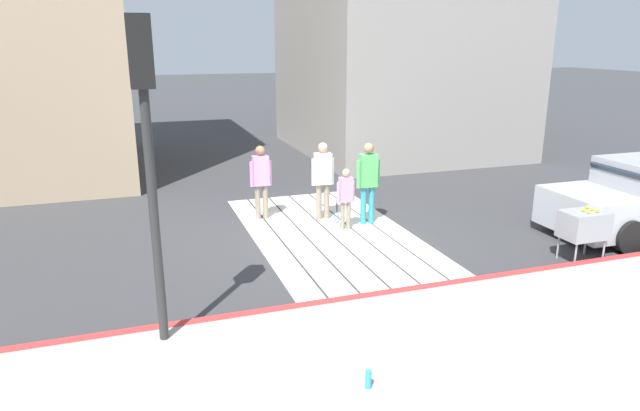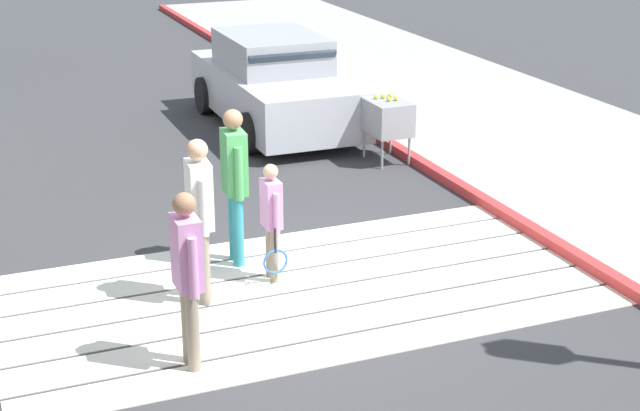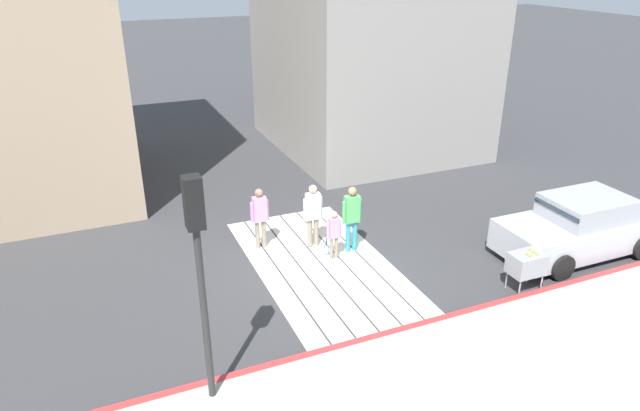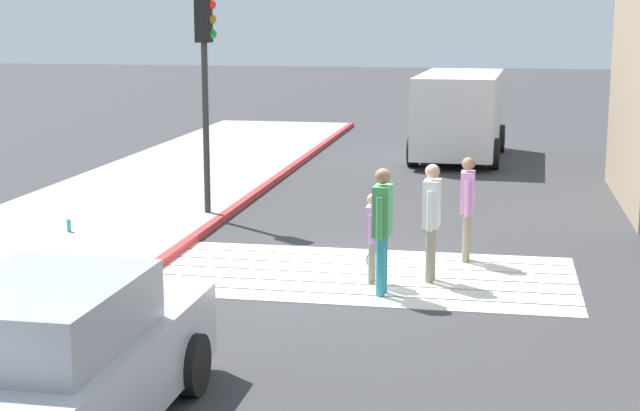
# 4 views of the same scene
# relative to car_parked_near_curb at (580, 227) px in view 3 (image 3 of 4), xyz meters

# --- Properties ---
(ground_plane) EXTENTS (120.00, 120.00, 0.00)m
(ground_plane) POSITION_rel_car_parked_near_curb_xyz_m (2.00, 6.41, -0.73)
(ground_plane) COLOR #38383A
(crosswalk_stripes) EXTENTS (6.40, 3.25, 0.01)m
(crosswalk_stripes) POSITION_rel_car_parked_near_curb_xyz_m (2.00, 6.41, -0.73)
(crosswalk_stripes) COLOR silver
(crosswalk_stripes) RESTS_ON ground
(curb_painted) EXTENTS (0.16, 40.00, 0.13)m
(curb_painted) POSITION_rel_car_parked_near_curb_xyz_m (-1.25, 6.41, -0.67)
(curb_painted) COLOR #BC3333
(curb_painted) RESTS_ON ground
(building_far_south) EXTENTS (8.00, 7.04, 7.55)m
(building_far_south) POSITION_rel_car_parked_near_curb_xyz_m (10.50, 0.82, 3.04)
(building_far_south) COLOR gray
(building_far_south) RESTS_ON ground
(car_parked_near_curb) EXTENTS (2.01, 4.31, 1.57)m
(car_parked_near_curb) POSITION_rel_car_parked_near_curb_xyz_m (0.00, 0.00, 0.00)
(car_parked_near_curb) COLOR silver
(car_parked_near_curb) RESTS_ON ground
(traffic_light_corner) EXTENTS (0.39, 0.28, 4.24)m
(traffic_light_corner) POSITION_rel_car_parked_near_curb_xyz_m (-1.58, 10.06, 2.30)
(traffic_light_corner) COLOR #2D2D2D
(traffic_light_corner) RESTS_ON ground
(tennis_ball_cart) EXTENTS (0.56, 0.80, 1.02)m
(tennis_ball_cart) POSITION_rel_car_parked_near_curb_xyz_m (-0.90, 2.52, -0.04)
(tennis_ball_cart) COLOR #99999E
(tennis_ball_cart) RESTS_ON ground
(pedestrian_adult_lead) EXTENTS (0.25, 0.52, 1.78)m
(pedestrian_adult_lead) POSITION_rel_car_parked_near_curb_xyz_m (3.02, 6.23, 0.30)
(pedestrian_adult_lead) COLOR gray
(pedestrian_adult_lead) RESTS_ON ground
(pedestrian_adult_trailing) EXTENTS (0.26, 0.53, 1.82)m
(pedestrian_adult_trailing) POSITION_rel_car_parked_near_curb_xyz_m (2.39, 5.40, 0.33)
(pedestrian_adult_trailing) COLOR teal
(pedestrian_adult_trailing) RESTS_ON ground
(pedestrian_adult_side) EXTENTS (0.22, 0.50, 1.70)m
(pedestrian_adult_side) POSITION_rel_car_parked_near_curb_xyz_m (3.50, 7.54, 0.26)
(pedestrian_adult_side) COLOR gray
(pedestrian_adult_side) RESTS_ON ground
(pedestrian_child_with_racket) EXTENTS (0.28, 0.41, 1.35)m
(pedestrian_child_with_racket) POSITION_rel_car_parked_near_curb_xyz_m (2.17, 6.01, 0.03)
(pedestrian_child_with_racket) COLOR gray
(pedestrian_child_with_racket) RESTS_ON ground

